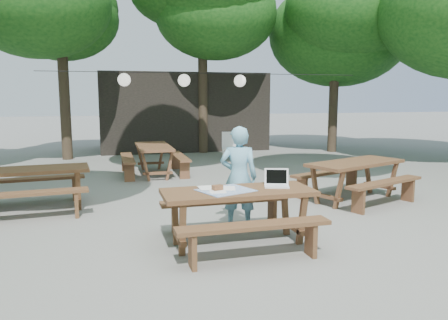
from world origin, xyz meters
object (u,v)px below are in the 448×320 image
Objects in this scene: picnic_table_nw at (29,189)px; plastic_chair at (229,154)px; main_picnic_table at (238,216)px; woman at (239,177)px.

plastic_chair is (4.92, 4.56, -0.13)m from picnic_table_nw.
woman is (0.25, 0.76, 0.38)m from main_picnic_table.
main_picnic_table is 7.40m from plastic_chair.
main_picnic_table and picnic_table_nw have the same top height.
main_picnic_table is at bearing -46.02° from picnic_table_nw.
plastic_chair is at bearing 37.80° from picnic_table_nw.
picnic_table_nw is 3.72m from woman.
woman is 6.63m from plastic_chair.
plastic_chair is at bearing 74.71° from main_picnic_table.
picnic_table_nw is at bearing -10.41° from woman.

